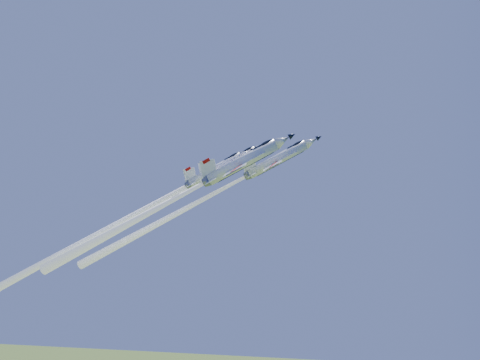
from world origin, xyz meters
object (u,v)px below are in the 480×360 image
(jet_lead, at_px, (202,200))
(jet_slot, at_px, (124,220))
(jet_left, at_px, (180,191))
(jet_right, at_px, (171,201))

(jet_lead, distance_m, jet_slot, 14.82)
(jet_left, xyz_separation_m, jet_right, (2.86, -10.83, -3.20))
(jet_right, xyz_separation_m, jet_slot, (-10.70, 3.39, -2.74))
(jet_left, height_order, jet_slot, jet_left)
(jet_right, bearing_deg, jet_lead, 150.06)
(jet_lead, xyz_separation_m, jet_left, (-5.65, 2.63, 2.14))
(jet_left, xyz_separation_m, jet_slot, (-7.84, -7.44, -5.94))
(jet_left, distance_m, jet_right, 11.65)
(jet_lead, height_order, jet_left, jet_lead)
(jet_lead, relative_size, jet_slot, 0.92)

